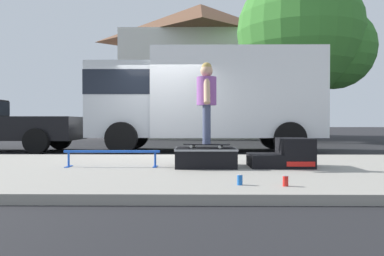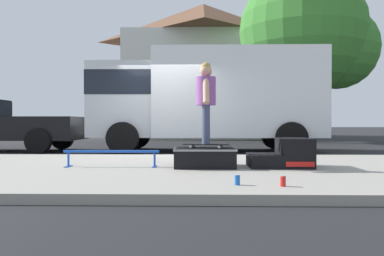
# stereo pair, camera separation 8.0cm
# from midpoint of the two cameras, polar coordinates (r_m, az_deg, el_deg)

# --- Properties ---
(ground_plane) EXTENTS (140.00, 140.00, 0.00)m
(ground_plane) POSITION_cam_midpoint_polar(r_m,az_deg,el_deg) (9.52, -5.38, -4.48)
(ground_plane) COLOR black
(sidewalk_slab) EXTENTS (50.00, 5.00, 0.12)m
(sidewalk_slab) POSITION_cam_midpoint_polar(r_m,az_deg,el_deg) (6.56, -8.13, -6.34)
(sidewalk_slab) COLOR gray
(sidewalk_slab) RESTS_ON ground
(skate_box) EXTENTS (1.03, 0.84, 0.32)m
(skate_box) POSITION_cam_midpoint_polar(r_m,az_deg,el_deg) (6.46, 1.72, -4.35)
(skate_box) COLOR black
(skate_box) RESTS_ON sidewalk_slab
(kicker_ramp) EXTENTS (1.04, 0.76, 0.49)m
(kicker_ramp) POSITION_cam_midpoint_polar(r_m,az_deg,el_deg) (6.63, 13.63, -4.00)
(kicker_ramp) COLOR black
(kicker_ramp) RESTS_ON sidewalk_slab
(grind_rail) EXTENTS (1.64, 0.28, 0.29)m
(grind_rail) POSITION_cam_midpoint_polar(r_m,az_deg,el_deg) (6.59, -12.40, -3.89)
(grind_rail) COLOR blue
(grind_rail) RESTS_ON sidewalk_slab
(skateboard) EXTENTS (0.81, 0.39, 0.07)m
(skateboard) POSITION_cam_midpoint_polar(r_m,az_deg,el_deg) (6.47, 1.86, -2.53)
(skateboard) COLOR black
(skateboard) RESTS_ON skate_box
(skater_kid) EXTENTS (0.34, 0.72, 1.40)m
(skater_kid) POSITION_cam_midpoint_polar(r_m,az_deg,el_deg) (6.48, 1.87, 4.88)
(skater_kid) COLOR #3F4766
(skater_kid) RESTS_ON skateboard
(soda_can) EXTENTS (0.07, 0.07, 0.13)m
(soda_can) POSITION_cam_midpoint_polar(r_m,az_deg,el_deg) (4.62, 6.77, -7.81)
(soda_can) COLOR #1959B2
(soda_can) RESTS_ON sidewalk_slab
(soda_can_b) EXTENTS (0.07, 0.07, 0.13)m
(soda_can_b) POSITION_cam_midpoint_polar(r_m,az_deg,el_deg) (4.63, 13.51, -7.81)
(soda_can_b) COLOR red
(soda_can_b) RESTS_ON sidewalk_slab
(box_truck) EXTENTS (6.91, 2.63, 3.05)m
(box_truck) POSITION_cam_midpoint_polar(r_m,az_deg,el_deg) (11.66, 1.59, 4.85)
(box_truck) COLOR white
(box_truck) RESTS_ON ground
(street_tree_main) EXTENTS (6.09, 5.53, 7.62)m
(street_tree_main) POSITION_cam_midpoint_polar(r_m,az_deg,el_deg) (17.86, 16.88, 13.10)
(street_tree_main) COLOR brown
(street_tree_main) RESTS_ON ground
(house_behind) EXTENTS (9.54, 8.22, 8.40)m
(house_behind) POSITION_cam_midpoint_polar(r_m,az_deg,el_deg) (24.02, 1.23, 8.84)
(house_behind) COLOR silver
(house_behind) RESTS_ON ground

